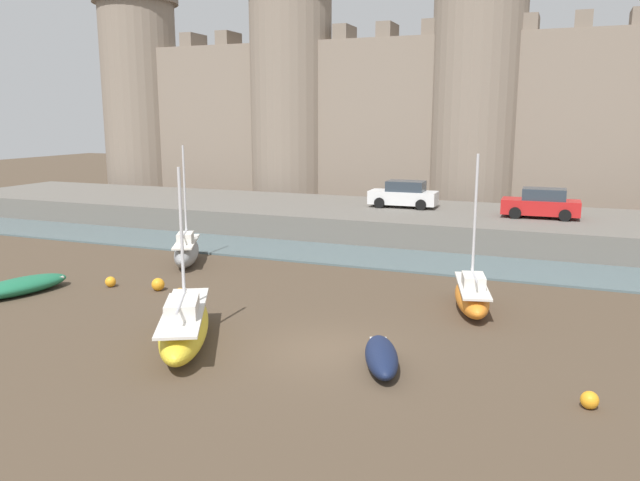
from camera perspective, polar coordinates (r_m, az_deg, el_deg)
The scene contains 15 objects.
ground_plane at distance 19.00m, azimuth 0.54°, elevation -10.09°, with size 160.00×160.00×0.00m, color #4C3D2D.
water_channel at distance 30.51m, azimuth 9.04°, elevation -1.89°, with size 80.00×4.50×0.10m, color slate.
quay_road at distance 37.36m, azimuth 11.52°, elevation 1.49°, with size 69.90×10.00×1.45m, color #666059.
castle at distance 46.78m, azimuth 14.12°, elevation 12.16°, with size 65.10×7.19×20.35m.
rowboat_foreground_right at distance 17.74m, azimuth 5.63°, elevation -10.47°, with size 1.86×3.02×0.70m.
rowboat_near_channel_right at distance 27.42m, azimuth -25.71°, elevation -3.75°, with size 2.33×4.13×0.65m.
sailboat_midflat_centre at distance 30.21m, azimuth -12.10°, elevation -0.92°, with size 2.75×4.10×5.62m.
sailboat_foreground_centre at distance 19.63m, azimuth -12.29°, elevation -7.59°, with size 3.83×5.53×5.46m.
sailboat_midflat_right at distance 23.29m, azimuth 13.72°, elevation -4.85°, with size 2.12×4.38×5.65m.
mooring_buoy_near_channel at distance 16.79m, azimuth 23.43°, elevation -13.24°, with size 0.44×0.44×0.44m, color orange.
mooring_buoy_mid_mud at distance 27.20m, azimuth -18.61°, elevation -3.60°, with size 0.44×0.44×0.44m, color orange.
mooring_buoy_near_shore at distance 24.74m, azimuth -12.68°, elevation -4.75°, with size 0.43×0.43×0.43m, color orange.
mooring_buoy_off_centre at distance 26.07m, azimuth -14.59°, elevation -3.90°, with size 0.52×0.52×0.52m, color orange.
car_quay_west at distance 36.30m, azimuth 19.58°, elevation 3.19°, with size 4.14×1.96×1.62m.
car_quay_centre_west at distance 38.58m, azimuth 7.68°, elevation 4.18°, with size 4.14×1.96×1.62m.
Camera 1 is at (6.35, -16.51, 6.92)m, focal length 35.00 mm.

